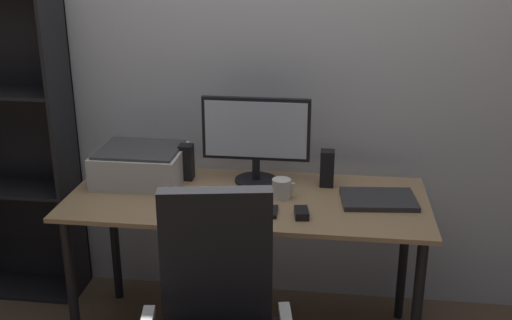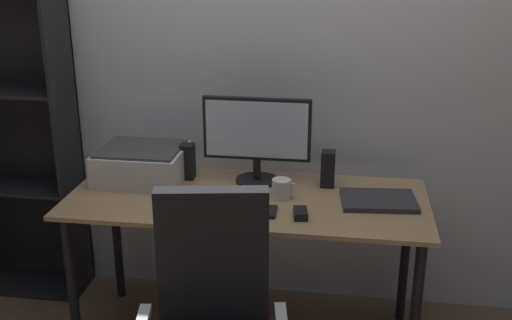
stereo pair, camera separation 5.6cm
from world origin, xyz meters
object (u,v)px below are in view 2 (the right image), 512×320
(speaker_left, at_px, (187,161))
(coffee_mug, at_px, (282,189))
(monitor, at_px, (257,135))
(bookshelf, at_px, (9,139))
(mouse, at_px, (300,213))
(speaker_right, at_px, (328,169))
(laptop, at_px, (379,200))
(desk, at_px, (247,215))
(keyboard, at_px, (242,210))
(printer, at_px, (142,164))

(speaker_left, bearing_deg, coffee_mug, -20.30)
(monitor, height_order, bookshelf, bookshelf)
(mouse, bearing_deg, speaker_left, 139.41)
(speaker_right, relative_size, bookshelf, 0.10)
(monitor, relative_size, speaker_right, 2.94)
(monitor, xyz_separation_m, laptop, (0.56, -0.17, -0.22))
(monitor, height_order, laptop, monitor)
(bookshelf, bearing_deg, monitor, -6.17)
(desk, height_order, laptop, laptop)
(desk, relative_size, bookshelf, 0.94)
(coffee_mug, height_order, bookshelf, bookshelf)
(speaker_left, relative_size, speaker_right, 1.00)
(monitor, distance_m, mouse, 0.49)
(keyboard, distance_m, bookshelf, 1.41)
(monitor, distance_m, laptop, 0.63)
(speaker_right, xyz_separation_m, bookshelf, (-1.65, 0.15, 0.02))
(speaker_left, distance_m, printer, 0.21)
(keyboard, relative_size, speaker_right, 1.71)
(mouse, distance_m, speaker_right, 0.38)
(speaker_right, bearing_deg, coffee_mug, -138.24)
(keyboard, bearing_deg, laptop, 17.15)
(desk, distance_m, printer, 0.57)
(desk, distance_m, laptop, 0.59)
(keyboard, relative_size, mouse, 3.02)
(printer, bearing_deg, speaker_left, 13.48)
(monitor, height_order, speaker_left, monitor)
(keyboard, height_order, speaker_right, speaker_right)
(keyboard, relative_size, coffee_mug, 2.92)
(monitor, distance_m, speaker_right, 0.36)
(coffee_mug, bearing_deg, keyboard, -130.08)
(speaker_left, bearing_deg, printer, -166.52)
(mouse, xyz_separation_m, speaker_left, (-0.57, 0.36, 0.07))
(monitor, xyz_separation_m, bookshelf, (-1.32, 0.14, -0.13))
(keyboard, xyz_separation_m, mouse, (0.25, -0.01, 0.01))
(desk, distance_m, coffee_mug, 0.20)
(monitor, bearing_deg, desk, -94.71)
(keyboard, xyz_separation_m, speaker_right, (0.34, 0.35, 0.08))
(desk, bearing_deg, mouse, -34.82)
(keyboard, xyz_separation_m, bookshelf, (-1.31, 0.50, 0.10))
(mouse, bearing_deg, laptop, 22.97)
(desk, height_order, coffee_mug, coffee_mug)
(monitor, bearing_deg, coffee_mug, -52.87)
(mouse, height_order, bookshelf, bookshelf)
(coffee_mug, xyz_separation_m, speaker_left, (-0.47, 0.17, 0.04))
(monitor, xyz_separation_m, speaker_left, (-0.33, -0.01, -0.15))
(laptop, height_order, speaker_left, speaker_left)
(mouse, bearing_deg, keyboard, 169.28)
(mouse, relative_size, printer, 0.24)
(monitor, height_order, speaker_right, monitor)
(desk, bearing_deg, monitor, 85.29)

